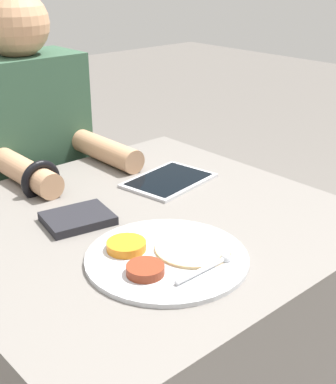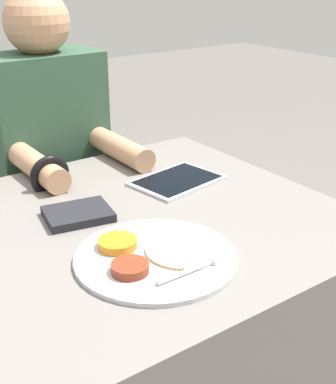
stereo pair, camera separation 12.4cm
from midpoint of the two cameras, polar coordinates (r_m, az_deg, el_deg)
name	(u,v)px [view 1 (the left image)]	position (r m, az deg, el deg)	size (l,w,h in m)	color
dining_table	(144,350)	(1.47, -5.14, -16.48)	(0.91, 0.87, 0.77)	slate
thali_tray	(166,257)	(1.08, -3.57, -7.01)	(0.33, 0.33, 0.03)	#B7BABF
red_notebook	(78,219)	(1.26, -12.41, -2.90)	(0.17, 0.15, 0.02)	silver
tablet_device	(169,180)	(1.45, -2.35, 1.20)	(0.26, 0.20, 0.01)	#B7B7BC
person_diner	(36,202)	(1.81, -15.85, -1.13)	(0.36, 0.48, 1.26)	black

